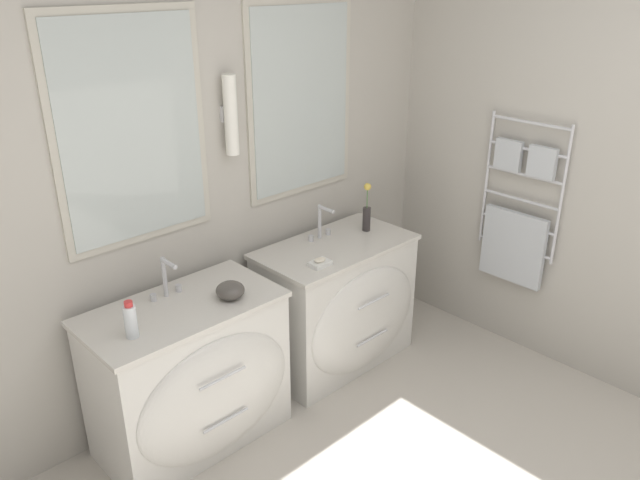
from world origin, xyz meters
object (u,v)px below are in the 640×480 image
toiletry_bottle (131,320)px  amenity_bowl (230,290)px  vanity_left (192,376)px  flower_vase (367,213)px  vanity_right (339,304)px

toiletry_bottle → amenity_bowl: size_ratio=1.24×
amenity_bowl → vanity_left: bearing=163.0°
vanity_left → toiletry_bottle: toiletry_bottle is taller
vanity_left → toiletry_bottle: size_ratio=5.44×
flower_vase → vanity_right: bearing=-169.1°
vanity_left → flower_vase: flower_vase is taller
vanity_left → toiletry_bottle: (-0.30, -0.05, 0.46)m
toiletry_bottle → amenity_bowl: toiletry_bottle is taller
vanity_left → flower_vase: size_ratio=3.13×
vanity_right → toiletry_bottle: size_ratio=5.44×
vanity_right → amenity_bowl: 0.92m
toiletry_bottle → amenity_bowl: 0.51m
vanity_right → amenity_bowl: (-0.82, -0.07, 0.42)m
vanity_left → amenity_bowl: (0.21, -0.07, 0.42)m
vanity_right → flower_vase: 0.57m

